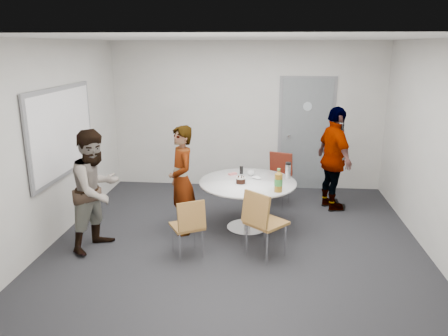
# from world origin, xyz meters

# --- Properties ---
(floor) EXTENTS (5.00, 5.00, 0.00)m
(floor) POSITION_xyz_m (0.00, 0.00, 0.00)
(floor) COLOR black
(floor) RESTS_ON ground
(ceiling) EXTENTS (5.00, 5.00, 0.00)m
(ceiling) POSITION_xyz_m (0.00, 0.00, 2.70)
(ceiling) COLOR silver
(ceiling) RESTS_ON wall_back
(wall_back) EXTENTS (5.00, 0.00, 5.00)m
(wall_back) POSITION_xyz_m (0.00, 2.50, 1.35)
(wall_back) COLOR silver
(wall_back) RESTS_ON floor
(wall_left) EXTENTS (0.00, 5.00, 5.00)m
(wall_left) POSITION_xyz_m (-2.50, 0.00, 1.35)
(wall_left) COLOR silver
(wall_left) RESTS_ON floor
(wall_right) EXTENTS (0.00, 5.00, 5.00)m
(wall_right) POSITION_xyz_m (2.50, 0.00, 1.35)
(wall_right) COLOR silver
(wall_right) RESTS_ON floor
(wall_front) EXTENTS (5.00, 0.00, 5.00)m
(wall_front) POSITION_xyz_m (0.00, -2.50, 1.35)
(wall_front) COLOR silver
(wall_front) RESTS_ON floor
(door) EXTENTS (1.02, 0.17, 2.12)m
(door) POSITION_xyz_m (1.10, 2.48, 1.03)
(door) COLOR slate
(door) RESTS_ON wall_back
(whiteboard) EXTENTS (0.04, 1.90, 1.25)m
(whiteboard) POSITION_xyz_m (-2.46, 0.20, 1.45)
(whiteboard) COLOR gray
(whiteboard) RESTS_ON wall_left
(table) EXTENTS (1.39, 1.39, 1.05)m
(table) POSITION_xyz_m (0.16, 0.43, 0.63)
(table) COLOR white
(table) RESTS_ON floor
(chair_near_left) EXTENTS (0.52, 0.53, 0.78)m
(chair_near_left) POSITION_xyz_m (-0.56, -0.55, 0.47)
(chair_near_left) COLOR brown
(chair_near_left) RESTS_ON floor
(chair_near_right) EXTENTS (0.62, 0.63, 0.90)m
(chair_near_right) POSITION_xyz_m (0.34, -0.48, 0.55)
(chair_near_right) COLOR brown
(chair_near_right) RESTS_ON floor
(chair_far) EXTENTS (0.54, 0.56, 0.87)m
(chair_far) POSITION_xyz_m (0.60, 1.58, 0.53)
(chair_far) COLOR maroon
(chair_far) RESTS_ON floor
(person_main) EXTENTS (0.58, 0.67, 1.56)m
(person_main) POSITION_xyz_m (-0.80, 0.24, 0.78)
(person_main) COLOR #A5C6EA
(person_main) RESTS_ON floor
(person_left) EXTENTS (0.86, 0.95, 1.60)m
(person_left) POSITION_xyz_m (-1.81, -0.36, 0.80)
(person_left) COLOR white
(person_left) RESTS_ON floor
(person_right) EXTENTS (0.72, 1.07, 1.70)m
(person_right) POSITION_xyz_m (1.47, 1.40, 0.85)
(person_right) COLOR black
(person_right) RESTS_ON floor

